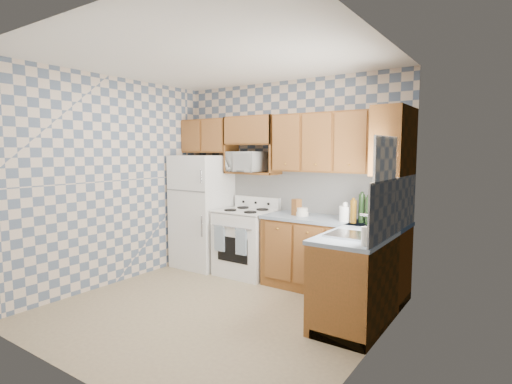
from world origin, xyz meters
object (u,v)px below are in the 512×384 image
stove_body (247,243)px  refrigerator (202,211)px  microwave (247,162)px  electric_kettle (345,214)px

stove_body → refrigerator: bearing=-178.2°
refrigerator → microwave: microwave is taller
stove_body → electric_kettle: (1.49, -0.08, 0.56)m
microwave → electric_kettle: (1.56, -0.19, -0.58)m
refrigerator → electric_kettle: bearing=-1.5°
refrigerator → electric_kettle: size_ratio=9.38×
refrigerator → microwave: size_ratio=3.22×
stove_body → microwave: bearing=123.9°
stove_body → electric_kettle: electric_kettle is taller
refrigerator → stove_body: refrigerator is taller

